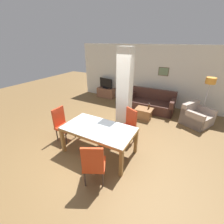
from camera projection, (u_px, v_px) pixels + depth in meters
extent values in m
plane|color=brown|center=(100.00, 151.00, 4.24)|extent=(18.00, 18.00, 0.00)
cube|color=white|center=(148.00, 76.00, 7.02)|extent=(7.20, 0.06, 2.70)
cube|color=brown|center=(164.00, 72.00, 6.59)|extent=(0.44, 0.02, 0.36)
cube|color=gray|center=(163.00, 72.00, 6.58)|extent=(0.40, 0.01, 0.32)
cube|color=white|center=(124.00, 93.00, 4.66)|extent=(0.42, 0.33, 2.70)
cube|color=olive|center=(87.00, 139.00, 3.54)|extent=(1.88, 0.06, 0.06)
cube|color=olive|center=(108.00, 121.00, 4.30)|extent=(1.88, 0.06, 0.06)
cube|color=olive|center=(72.00, 121.00, 4.31)|extent=(0.06, 0.91, 0.06)
cube|color=olive|center=(131.00, 139.00, 3.53)|extent=(0.06, 0.91, 0.06)
cube|color=silver|center=(99.00, 128.00, 3.91)|extent=(1.86, 1.01, 0.01)
cube|color=olive|center=(63.00, 141.00, 4.10)|extent=(0.08, 0.08, 0.71)
cube|color=olive|center=(121.00, 164.00, 3.34)|extent=(0.08, 0.08, 0.71)
cube|color=olive|center=(84.00, 125.00, 4.84)|extent=(0.08, 0.08, 0.71)
cube|color=olive|center=(136.00, 142.00, 4.07)|extent=(0.08, 0.08, 0.71)
cube|color=red|center=(65.00, 127.00, 4.59)|extent=(0.46, 0.46, 0.07)
cube|color=red|center=(59.00, 117.00, 4.54)|extent=(0.05, 0.44, 0.57)
cylinder|color=#46362B|center=(75.00, 132.00, 4.76)|extent=(0.04, 0.04, 0.40)
cylinder|color=#46362B|center=(66.00, 138.00, 4.46)|extent=(0.04, 0.04, 0.40)
cylinder|color=#46362B|center=(66.00, 129.00, 4.93)|extent=(0.04, 0.04, 0.40)
cylinder|color=#46362B|center=(57.00, 135.00, 4.63)|extent=(0.04, 0.04, 0.40)
cube|color=red|center=(95.00, 164.00, 3.22)|extent=(0.62, 0.62, 0.07)
cube|color=red|center=(92.00, 160.00, 2.90)|extent=(0.41, 0.24, 0.57)
cylinder|color=#46362B|center=(88.00, 165.00, 3.50)|extent=(0.04, 0.04, 0.40)
cylinder|color=#46362B|center=(104.00, 166.00, 3.49)|extent=(0.04, 0.04, 0.40)
cylinder|color=#46362B|center=(85.00, 179.00, 3.16)|extent=(0.04, 0.04, 0.40)
cylinder|color=#46362B|center=(103.00, 179.00, 3.15)|extent=(0.04, 0.04, 0.40)
cube|color=red|center=(126.00, 129.00, 4.52)|extent=(0.62, 0.62, 0.07)
cube|color=red|center=(131.00, 118.00, 4.48)|extent=(0.41, 0.25, 0.57)
cylinder|color=#46362B|center=(124.00, 140.00, 4.38)|extent=(0.04, 0.04, 0.40)
cylinder|color=#46362B|center=(117.00, 134.00, 4.66)|extent=(0.04, 0.04, 0.40)
cylinder|color=#46362B|center=(134.00, 136.00, 4.57)|extent=(0.04, 0.04, 0.40)
cylinder|color=#46362B|center=(126.00, 131.00, 4.85)|extent=(0.04, 0.04, 0.40)
cube|color=#482922|center=(150.00, 106.00, 6.64)|extent=(1.95, 0.89, 0.42)
cube|color=#482922|center=(154.00, 94.00, 6.72)|extent=(1.95, 0.18, 0.47)
cube|color=#482922|center=(172.00, 107.00, 6.19)|extent=(0.16, 0.89, 0.68)
cube|color=#482922|center=(132.00, 100.00, 6.97)|extent=(0.16, 0.89, 0.68)
cube|color=#B09B8D|center=(197.00, 119.00, 5.55)|extent=(1.19, 1.22, 0.40)
cube|color=#B09B8D|center=(191.00, 107.00, 5.64)|extent=(0.59, 0.91, 0.37)
cube|color=#B09B8D|center=(203.00, 114.00, 5.71)|extent=(0.82, 0.52, 0.60)
cube|color=#B09B8D|center=(191.00, 120.00, 5.31)|extent=(0.82, 0.52, 0.60)
cube|color=#97653C|center=(144.00, 109.00, 5.90)|extent=(0.65, 0.51, 0.04)
cube|color=#97653C|center=(144.00, 114.00, 5.98)|extent=(0.57, 0.43, 0.37)
cylinder|color=#4C2D14|center=(149.00, 107.00, 5.85)|extent=(0.06, 0.06, 0.16)
cylinder|color=#4C2D14|center=(149.00, 104.00, 5.80)|extent=(0.03, 0.03, 0.06)
cylinder|color=#B7B7BC|center=(149.00, 104.00, 5.79)|extent=(0.03, 0.03, 0.01)
cube|color=#925D43|center=(106.00, 93.00, 8.20)|extent=(0.96, 0.40, 0.51)
cube|color=black|center=(106.00, 88.00, 8.09)|extent=(0.36, 0.26, 0.03)
cube|color=black|center=(106.00, 83.00, 7.97)|extent=(0.82, 0.21, 0.50)
cylinder|color=#B7B7BC|center=(200.00, 119.00, 5.96)|extent=(0.31, 0.31, 0.02)
cylinder|color=#B7B7BC|center=(205.00, 102.00, 5.65)|extent=(0.04, 0.04, 1.42)
cylinder|color=#F29E38|center=(211.00, 81.00, 5.29)|extent=(0.34, 0.34, 0.22)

